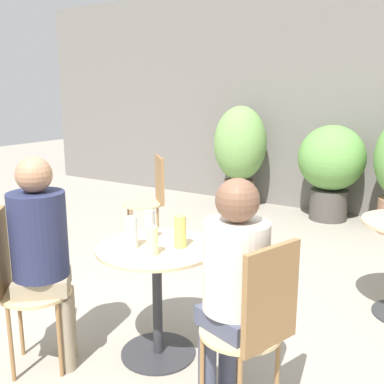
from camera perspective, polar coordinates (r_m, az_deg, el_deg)
The scene contains 14 objects.
ground_plane at distance 2.93m, azimuth -7.00°, elevation -20.74°, with size 20.00×20.00×0.00m, color gray.
storefront_wall at distance 6.17m, azimuth 17.56°, elevation 11.23°, with size 10.00×0.06×3.00m.
cafe_table_near at distance 2.76m, azimuth -4.47°, elevation -10.82°, with size 0.72×0.72×0.71m.
bistro_chair_0 at distance 2.79m, azimuth -21.34°, elevation -10.00°, with size 0.46×0.46×0.96m.
bistro_chair_1 at distance 2.19m, azimuth 8.10°, elevation -15.73°, with size 0.44×0.43×0.96m.
bistro_chair_2 at distance 4.61m, azimuth -5.15°, elevation -0.23°, with size 0.46×0.46×0.96m.
seated_person_0 at distance 2.70m, azimuth -18.52°, elevation -6.36°, with size 0.40×0.40×1.26m.
seated_person_1 at distance 2.21m, azimuth 5.31°, elevation -10.59°, with size 0.37×0.35×1.22m.
beer_glass_0 at distance 2.78m, azimuth -5.47°, elevation -4.15°, with size 0.06×0.06×0.18m.
beer_glass_1 at distance 2.64m, azimuth -7.67°, elevation -5.10°, with size 0.07×0.07×0.19m.
beer_glass_2 at distance 2.52m, azimuth -5.06°, elevation -6.18°, with size 0.06×0.06×0.16m.
beer_glass_3 at distance 2.63m, azimuth -1.52°, elevation -5.04°, with size 0.07×0.07×0.19m.
potted_plant_0 at distance 6.21m, azimuth 6.11°, elevation 5.40°, with size 0.72×0.72×1.40m.
potted_plant_1 at distance 5.85m, azimuth 17.26°, elevation 3.39°, with size 0.82×0.82×1.19m.
Camera 1 is at (1.56, -1.88, 1.62)m, focal length 42.00 mm.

